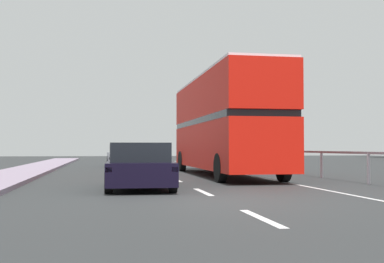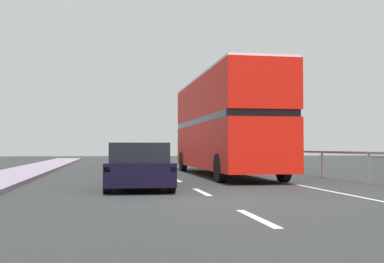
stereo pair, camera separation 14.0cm
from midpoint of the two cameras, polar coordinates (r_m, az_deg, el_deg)
name	(u,v)px [view 1 (the left image)]	position (r m, az deg, el deg)	size (l,w,h in m)	color
ground_plane	(220,202)	(11.31, 2.94, -8.16)	(75.43, 120.00, 0.10)	#2E3031
lane_paint_markings	(227,177)	(19.84, 3.84, -5.31)	(3.63, 46.00, 0.01)	silver
bridge_side_railing	(304,155)	(21.64, 12.65, -2.71)	(0.10, 42.00, 1.06)	#B5A8B5
double_decker_bus_red	(224,123)	(20.96, 3.53, 0.99)	(2.57, 11.23, 4.17)	red
hatchback_car_near	(139,167)	(14.27, -6.39, -4.08)	(2.00, 4.14, 1.32)	black
sedan_car_ahead	(123,156)	(31.01, -8.15, -2.81)	(1.95, 4.35, 1.42)	gray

